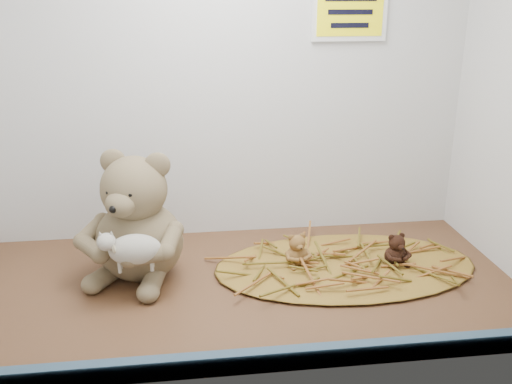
{
  "coord_description": "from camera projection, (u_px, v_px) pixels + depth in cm",
  "views": [
    {
      "loc": [
        -10.06,
        -107.96,
        59.64
      ],
      "look_at": [
        4.13,
        2.33,
        20.38
      ],
      "focal_mm": 40.0,
      "sensor_mm": 36.0,
      "label": 1
    }
  ],
  "objects": [
    {
      "name": "toy_lamb",
      "position": [
        135.0,
        250.0,
        1.14
      ],
      "size": [
        13.75,
        8.39,
        8.88
      ],
      "primitive_type": null,
      "color": "beige",
      "rests_on": "main_teddy"
    },
    {
      "name": "straw_bed",
      "position": [
        345.0,
        265.0,
        1.3
      ],
      "size": [
        59.97,
        34.82,
        1.16
      ],
      "primitive_type": "ellipsoid",
      "color": "brown",
      "rests_on": "shelf_floor"
    },
    {
      "name": "mini_teddy_brown",
      "position": [
        396.0,
        248.0,
        1.28
      ],
      "size": [
        7.39,
        7.64,
        7.53
      ],
      "primitive_type": null,
      "rotation": [
        0.0,
        0.0,
        0.23
      ],
      "color": "black",
      "rests_on": "straw_bed"
    },
    {
      "name": "main_teddy",
      "position": [
        137.0,
        216.0,
        1.22
      ],
      "size": [
        30.71,
        31.38,
        28.5
      ],
      "primitive_type": null,
      "rotation": [
        0.0,
        0.0,
        -0.41
      ],
      "color": "#78694A",
      "rests_on": "shelf_floor"
    },
    {
      "name": "front_rail",
      "position": [
        255.0,
        360.0,
        0.94
      ],
      "size": [
        119.28,
        2.2,
        3.6
      ],
      "primitive_type": "cube",
      "color": "#364F67",
      "rests_on": "shelf_floor"
    },
    {
      "name": "alcove_shell",
      "position": [
        232.0,
        68.0,
        1.15
      ],
      "size": [
        120.4,
        60.2,
        90.4
      ],
      "color": "#402716",
      "rests_on": "ground"
    },
    {
      "name": "mini_teddy_tan",
      "position": [
        297.0,
        248.0,
        1.28
      ],
      "size": [
        7.18,
        7.45,
        7.54
      ],
      "primitive_type": null,
      "rotation": [
        0.0,
        0.0,
        0.19
      ],
      "color": "olive",
      "rests_on": "straw_bed"
    },
    {
      "name": "wall_sign",
      "position": [
        350.0,
        12.0,
        1.35
      ],
      "size": [
        16.0,
        1.2,
        11.0
      ],
      "primitive_type": "cube",
      "color": "#FFF30D",
      "rests_on": "back_wall"
    }
  ]
}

